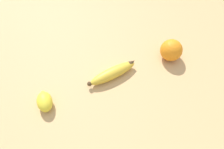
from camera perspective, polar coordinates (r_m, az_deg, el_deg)
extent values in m
plane|color=tan|center=(0.75, 1.97, -7.43)|extent=(3.00, 3.00, 0.00)
ellipsoid|color=gold|center=(0.79, -0.10, 0.35)|extent=(0.10, 0.19, 0.04)
cone|color=#47331E|center=(0.81, 5.29, 3.21)|extent=(0.03, 0.03, 0.03)
sphere|color=#47331E|center=(0.77, -5.92, -2.44)|extent=(0.02, 0.02, 0.02)
sphere|color=orange|center=(0.86, 15.22, 6.16)|extent=(0.08, 0.08, 0.08)
ellipsoid|color=yellow|center=(0.76, -17.19, -6.79)|extent=(0.08, 0.06, 0.05)
sphere|color=yellow|center=(0.78, -17.58, -4.58)|extent=(0.02, 0.02, 0.02)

